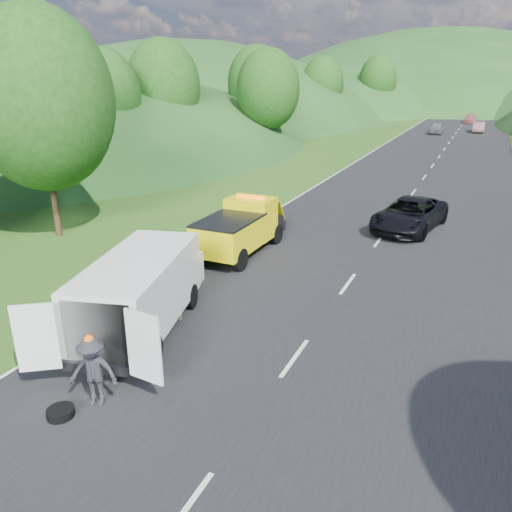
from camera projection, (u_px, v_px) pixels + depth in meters
The scene contains 15 objects.
ground at pixel (234, 311), 17.32m from camera, with size 320.00×320.00×0.00m, color #38661E.
road_surface at pixel (439, 157), 50.37m from camera, with size 14.00×200.00×0.02m, color black.
tree_line_left at pixel (301, 129), 76.06m from camera, with size 14.00×140.00×14.00m, color #265C1B, non-canonical shape.
hills_backdrop at pixel (489, 107), 130.04m from camera, with size 201.00×288.60×44.00m, color #2D5B23, non-canonical shape.
tow_truck at pixel (241, 228), 22.64m from camera, with size 2.24×5.81×2.49m.
white_van at pixel (142, 289), 15.61m from camera, with size 4.75×7.57×2.50m.
woman at pixel (163, 294), 18.68m from camera, with size 0.66×0.48×1.80m, color white.
child at pixel (178, 319), 16.77m from camera, with size 0.52×0.41×1.07m, color tan.
worker at pixel (97, 404), 12.43m from camera, with size 1.19×0.68×1.84m, color black.
suitcase at pixel (130, 278), 19.35m from camera, with size 0.37×0.21×0.60m, color #54513F.
spare_tire at pixel (61, 417), 11.97m from camera, with size 0.66×0.66×0.20m, color black.
passing_suv at pixel (408, 230), 26.52m from camera, with size 2.72×5.91×1.64m, color black.
dist_car_a at pixel (436, 134), 70.03m from camera, with size 1.75×4.35×1.48m, color #57585C.
dist_car_b at pixel (478, 132), 71.90m from camera, with size 1.53×4.38×1.44m, color brown.
dist_car_c at pixel (470, 123), 85.98m from camera, with size 1.99×4.90×1.42m, color #9B564D.
Camera 1 is at (7.19, -13.90, 7.71)m, focal length 35.00 mm.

